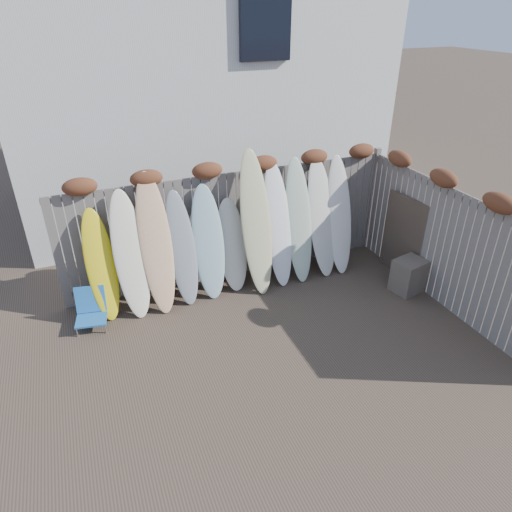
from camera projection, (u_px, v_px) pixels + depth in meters
name	position (u px, v px, depth m)	size (l,w,h in m)	color
ground	(286.00, 351.00, 6.77)	(80.00, 80.00, 0.00)	#493A2D
back_fence	(234.00, 216.00, 8.15)	(6.05, 0.28, 2.24)	slate
right_fence	(449.00, 241.00, 7.40)	(0.28, 4.40, 2.24)	slate
house	(191.00, 67.00, 10.63)	(8.50, 5.50, 6.33)	silver
beach_chair	(91.00, 309.00, 7.21)	(0.54, 0.57, 0.62)	#2369B0
wooden_crate	(409.00, 276.00, 8.06)	(0.52, 0.43, 0.61)	#443633
lattice_panel	(405.00, 237.00, 8.34)	(0.04, 1.02, 1.53)	#503A30
surfboard_0	(101.00, 266.00, 7.21)	(0.46, 0.07, 1.85)	yellow
surfboard_1	(130.00, 255.00, 7.24)	(0.52, 0.07, 2.12)	white
surfboard_2	(156.00, 244.00, 7.33)	(0.52, 0.07, 2.34)	#FFDA93
surfboard_3	(182.00, 249.00, 7.58)	(0.47, 0.07, 1.97)	gray
surfboard_4	(208.00, 243.00, 7.74)	(0.54, 0.07, 1.99)	#97BCC5
surfboard_5	(232.00, 245.00, 7.99)	(0.52, 0.07, 1.67)	silver
surfboard_6	(256.00, 224.00, 7.81)	(0.52, 0.07, 2.53)	beige
surfboard_7	(278.00, 225.00, 8.07)	(0.48, 0.07, 2.24)	white
surfboard_8	(299.00, 221.00, 8.19)	(0.48, 0.07, 2.28)	beige
surfboard_9	(322.00, 218.00, 8.35)	(0.53, 0.07, 2.22)	silver
surfboard_10	(339.00, 216.00, 8.46)	(0.47, 0.07, 2.22)	silver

